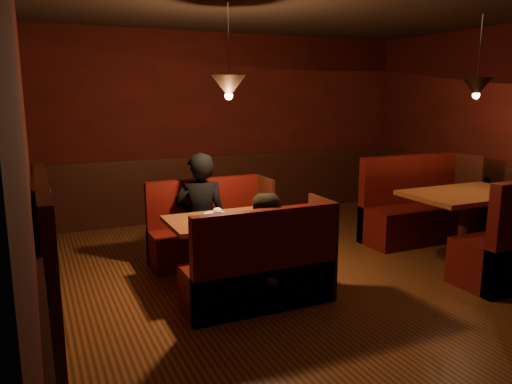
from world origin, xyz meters
name	(u,v)px	position (x,y,z in m)	size (l,w,h in m)	color
room	(337,190)	(-0.28, 0.05, 1.05)	(6.02, 7.02, 2.92)	#41200F
main_table	(231,232)	(-1.11, 0.76, 0.54)	(1.31, 0.79, 0.91)	brown
main_bench_far	(210,235)	(-1.09, 1.50, 0.31)	(1.44, 0.51, 0.98)	#3D0E0B
main_bench_near	(262,275)	(-1.09, 0.02, 0.31)	(1.44, 0.51, 0.98)	#3D0E0B
second_table	(466,209)	(1.75, 0.28, 0.61)	(1.46, 0.93, 0.82)	brown
second_bench_far	(416,213)	(1.78, 1.16, 0.37)	(1.61, 0.60, 1.15)	#3D0E0B
diner_a	(200,194)	(-1.23, 1.41, 0.84)	(0.61, 0.40, 1.67)	black
diner_b	(270,232)	(-1.00, 0.06, 0.71)	(0.69, 0.54, 1.43)	black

